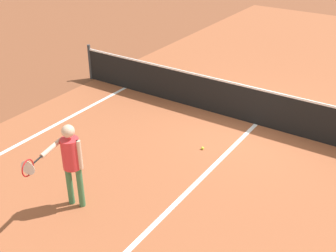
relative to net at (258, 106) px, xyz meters
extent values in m
plane|color=brown|center=(0.00, 0.00, -0.49)|extent=(60.00, 60.00, 0.00)
cube|color=#9E5433|center=(0.00, 0.00, -0.49)|extent=(10.62, 24.40, 0.00)
cube|color=white|center=(0.00, -3.20, -0.49)|extent=(0.10, 6.40, 0.01)
cylinder|color=#33383D|center=(-5.45, 0.00, 0.04)|extent=(0.09, 0.09, 1.07)
cube|color=black|center=(0.00, 0.00, -0.04)|extent=(10.89, 0.02, 0.91)
cube|color=white|center=(0.00, 0.00, 0.44)|extent=(10.89, 0.03, 0.05)
cylinder|color=#3F7247|center=(-1.39, -4.66, -0.09)|extent=(0.11, 0.11, 0.81)
cylinder|color=#3F7247|center=(-1.60, -4.72, -0.09)|extent=(0.11, 0.11, 0.81)
cylinder|color=red|center=(-1.49, -4.69, 0.60)|extent=(0.32, 0.32, 0.57)
sphere|color=beige|center=(-1.49, -4.69, 1.03)|extent=(0.22, 0.22, 0.22)
cylinder|color=beige|center=(-1.33, -4.65, 0.61)|extent=(0.08, 0.08, 0.55)
cylinder|color=beige|center=(-1.59, -5.00, 0.83)|extent=(0.20, 0.55, 0.08)
cylinder|color=black|center=(-1.51, -5.37, 0.83)|extent=(0.08, 0.22, 0.03)
torus|color=red|center=(-1.45, -5.61, 0.83)|extent=(0.09, 0.28, 0.28)
cylinder|color=silver|center=(-1.45, -5.61, 0.83)|extent=(0.24, 0.06, 0.25)
sphere|color=#CCE033|center=(-0.52, -1.76, -0.46)|extent=(0.07, 0.07, 0.07)
camera|label=1|loc=(3.27, -8.89, 4.45)|focal=45.36mm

